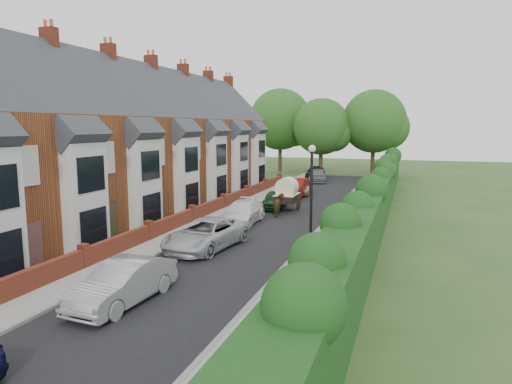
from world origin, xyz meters
TOP-DOWN VIEW (x-y plane):
  - ground at (0.00, 0.00)m, footprint 140.00×140.00m
  - road at (-0.50, 11.00)m, footprint 6.00×58.00m
  - pavement_hedge_side at (3.60, 11.00)m, footprint 2.20×58.00m
  - pavement_house_side at (-4.35, 11.00)m, footprint 1.70×58.00m
  - kerb_hedge_side at (2.55, 11.00)m, footprint 0.18×58.00m
  - kerb_house_side at (-3.55, 11.00)m, footprint 0.18×58.00m
  - hedge at (5.40, 11.00)m, footprint 2.10×58.00m
  - terrace_row at (-10.87, 9.98)m, footprint 9.05×40.50m
  - garden_wall_row at (-5.35, 10.00)m, footprint 0.35×40.35m
  - lamppost at (3.40, 4.00)m, footprint 0.32×0.32m
  - tree_far_left at (-2.65, 40.08)m, footprint 7.14×6.80m
  - tree_far_right at (3.39, 42.08)m, footprint 7.98×7.60m
  - tree_far_back at (-8.59, 43.08)m, footprint 8.40×8.00m
  - car_silver_a at (-1.60, -2.59)m, footprint 1.81×4.49m
  - car_silver_b at (-1.91, 4.64)m, footprint 3.07×5.52m
  - car_white at (-2.25, 10.60)m, footprint 2.16×4.87m
  - car_green at (-1.87, 16.20)m, footprint 1.90×3.91m
  - car_red at (-1.70, 21.80)m, footprint 1.73×4.88m
  - car_beige at (-2.01, 23.80)m, footprint 3.06×5.27m
  - car_grey at (-2.00, 33.00)m, footprint 2.56×4.64m
  - car_black at (-2.84, 36.05)m, footprint 1.97×4.58m
  - horse at (-0.76, 13.70)m, footprint 1.16×1.87m
  - horse_cart at (-0.76, 15.58)m, footprint 1.50×3.32m

SIDE VIEW (x-z plane):
  - ground at x=0.00m, z-range 0.00..0.00m
  - road at x=-0.50m, z-range 0.00..0.02m
  - pavement_hedge_side at x=3.60m, z-range 0.00..0.12m
  - pavement_house_side at x=-4.35m, z-range 0.00..0.12m
  - kerb_hedge_side at x=2.55m, z-range 0.00..0.13m
  - kerb_house_side at x=-3.55m, z-range 0.00..0.13m
  - garden_wall_row at x=-5.35m, z-range -0.09..1.01m
  - car_grey at x=-2.00m, z-range 0.00..1.27m
  - car_green at x=-1.87m, z-range 0.00..1.28m
  - car_beige at x=-2.01m, z-range 0.00..1.38m
  - car_white at x=-2.25m, z-range 0.00..1.39m
  - car_silver_a at x=-1.60m, z-range 0.00..1.45m
  - car_silver_b at x=-1.91m, z-range 0.00..1.46m
  - horse at x=-0.76m, z-range 0.00..1.47m
  - car_black at x=-2.84m, z-range 0.00..1.54m
  - car_red at x=-1.70m, z-range 0.00..1.60m
  - horse_cart at x=-0.76m, z-range 0.17..2.56m
  - hedge at x=5.40m, z-range 0.18..3.03m
  - lamppost at x=3.40m, z-range 0.72..5.88m
  - terrace_row at x=-10.87m, z-range -1.28..10.22m
  - tree_far_left at x=-2.65m, z-range 1.07..10.36m
  - tree_far_right at x=3.39m, z-range 1.16..11.47m
  - tree_far_back at x=-8.59m, z-range 1.21..12.03m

